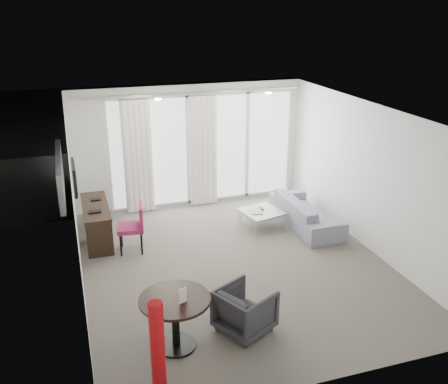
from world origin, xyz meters
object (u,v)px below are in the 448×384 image
object	(u,v)px
rattan_chair_a	(206,164)
rattan_chair_b	(242,151)
desk_chair	(130,228)
tub_armchair	(245,310)
red_lamp	(158,354)
coffee_table	(261,219)
sofa	(306,212)
desk	(97,223)
round_table	(176,323)

from	to	relation	value
rattan_chair_a	rattan_chair_b	xyz separation A→B (m)	(1.18, 0.61, 0.06)
desk_chair	rattan_chair_a	world-z (taller)	desk_chair
tub_armchair	rattan_chair_b	world-z (taller)	rattan_chair_b
red_lamp	rattan_chair_b	xyz separation A→B (m)	(3.74, 7.75, -0.20)
coffee_table	rattan_chair_b	size ratio (longest dim) A/B	0.83
rattan_chair_a	sofa	bearing A→B (deg)	-91.89
sofa	tub_armchair	bearing A→B (deg)	140.48
desk	desk_chair	distance (m)	0.83
desk_chair	round_table	bearing A→B (deg)	-78.15
tub_armchair	rattan_chair_b	size ratio (longest dim) A/B	0.77
tub_armchair	coffee_table	size ratio (longest dim) A/B	0.93
sofa	round_table	bearing A→B (deg)	131.22
desk	rattan_chair_b	xyz separation A→B (m)	(4.08, 3.40, 0.10)
tub_armchair	red_lamp	bearing A→B (deg)	97.35
tub_armchair	rattan_chair_a	world-z (taller)	rattan_chair_a
round_table	rattan_chair_a	world-z (taller)	rattan_chair_a
tub_armchair	desk_chair	bearing A→B (deg)	-5.23
round_table	desk_chair	bearing A→B (deg)	93.45
sofa	rattan_chair_a	size ratio (longest dim) A/B	2.56
rattan_chair_b	red_lamp	bearing A→B (deg)	-97.75
desk_chair	round_table	xyz separation A→B (m)	(0.17, -2.86, -0.08)
desk_chair	coffee_table	size ratio (longest dim) A/B	1.19
desk	coffee_table	size ratio (longest dim) A/B	2.01
rattan_chair_a	rattan_chair_b	world-z (taller)	rattan_chair_b
desk_chair	coffee_table	world-z (taller)	desk_chair
desk	round_table	world-z (taller)	round_table
coffee_table	rattan_chair_a	world-z (taller)	rattan_chair_a
red_lamp	sofa	size ratio (longest dim) A/B	0.66
desk	rattan_chair_b	size ratio (longest dim) A/B	1.67
desk	red_lamp	xyz separation A→B (m)	(0.34, -4.36, 0.29)
round_table	tub_armchair	size ratio (longest dim) A/B	1.33
tub_armchair	sofa	xyz separation A→B (m)	(2.33, 2.82, -0.03)
red_lamp	tub_armchair	distance (m)	1.67
sofa	rattan_chair_b	bearing A→B (deg)	-0.99
sofa	red_lamp	bearing A→B (deg)	135.63
desk	round_table	bearing A→B (deg)	-78.41
red_lamp	desk	bearing A→B (deg)	94.40
coffee_table	rattan_chair_b	xyz separation A→B (m)	(0.94, 3.77, 0.28)
desk_chair	desk	bearing A→B (deg)	139.44
coffee_table	sofa	bearing A→B (deg)	-14.77
tub_armchair	rattan_chair_b	xyz separation A→B (m)	(2.40, 6.82, 0.13)
sofa	rattan_chair_b	world-z (taller)	rattan_chair_b
red_lamp	rattan_chair_b	world-z (taller)	red_lamp
tub_armchair	coffee_table	world-z (taller)	tub_armchair
red_lamp	round_table	bearing A→B (deg)	66.39
desk_chair	rattan_chair_b	distance (m)	5.36
desk	coffee_table	world-z (taller)	desk
round_table	red_lamp	world-z (taller)	red_lamp
rattan_chair_a	tub_armchair	bearing A→B (deg)	-121.15
red_lamp	rattan_chair_a	distance (m)	7.59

